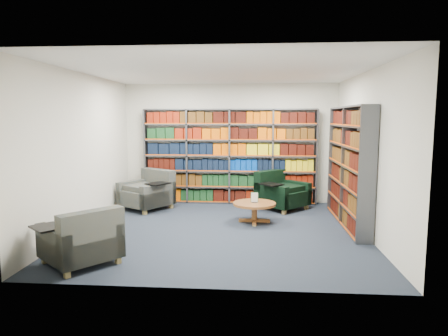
# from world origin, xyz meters

# --- Properties ---
(room_shell) EXTENTS (5.02, 5.02, 2.82)m
(room_shell) POSITION_xyz_m (0.00, 0.00, 1.40)
(room_shell) COLOR #1B2130
(room_shell) RESTS_ON ground
(bookshelf_back) EXTENTS (4.00, 0.28, 2.20)m
(bookshelf_back) POSITION_xyz_m (0.00, 2.34, 1.10)
(bookshelf_back) COLOR #47494F
(bookshelf_back) RESTS_ON ground
(bookshelf_right) EXTENTS (0.28, 2.50, 2.20)m
(bookshelf_right) POSITION_xyz_m (2.34, 0.60, 1.10)
(bookshelf_right) COLOR #47494F
(bookshelf_right) RESTS_ON ground
(chair_teal_left) EXTENTS (1.29, 1.29, 0.85)m
(chair_teal_left) POSITION_xyz_m (-1.75, 1.63, 0.34)
(chair_teal_left) COLOR #0B2034
(chair_teal_left) RESTS_ON ground
(chair_green_right) EXTENTS (1.28, 1.28, 0.83)m
(chair_green_right) POSITION_xyz_m (1.14, 1.86, 0.33)
(chair_green_right) COLOR black
(chair_green_right) RESTS_ON ground
(chair_teal_front) EXTENTS (1.24, 1.24, 0.80)m
(chair_teal_front) POSITION_xyz_m (-1.74, -1.86, 0.32)
(chair_teal_front) COLOR #0B2034
(chair_teal_front) RESTS_ON ground
(coffee_table) EXTENTS (0.82, 0.82, 0.58)m
(coffee_table) POSITION_xyz_m (0.59, 0.58, 0.31)
(coffee_table) COLOR brown
(coffee_table) RESTS_ON ground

